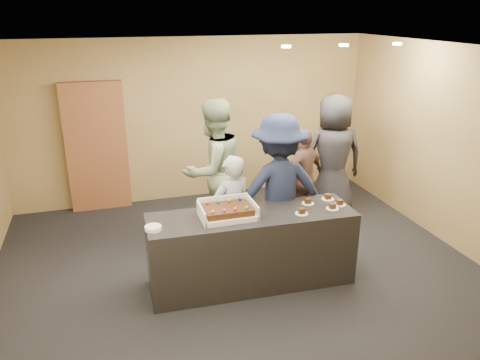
{
  "coord_description": "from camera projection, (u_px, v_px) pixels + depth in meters",
  "views": [
    {
      "loc": [
        -1.5,
        -5.09,
        3.13
      ],
      "look_at": [
        0.05,
        0.0,
        1.16
      ],
      "focal_mm": 35.0,
      "sensor_mm": 36.0,
      "label": 1
    }
  ],
  "objects": [
    {
      "name": "plate_stack",
      "position": [
        153.0,
        228.0,
        4.97
      ],
      "size": [
        0.18,
        0.18,
        0.04
      ],
      "primitive_type": "cylinder",
      "color": "white",
      "rests_on": "serving_counter"
    },
    {
      "name": "person_dark_suit",
      "position": [
        333.0,
        158.0,
        7.12
      ],
      "size": [
        1.01,
        0.71,
        1.95
      ],
      "primitive_type": "imported",
      "rotation": [
        0.0,
        0.0,
        3.04
      ],
      "color": "#27262B",
      "rests_on": "floor"
    },
    {
      "name": "room",
      "position": [
        236.0,
        165.0,
        5.6
      ],
      "size": [
        6.04,
        6.0,
        2.7
      ],
      "color": "black",
      "rests_on": "ground"
    },
    {
      "name": "sheet_cake",
      "position": [
        228.0,
        209.0,
        5.24
      ],
      "size": [
        0.53,
        0.36,
        0.11
      ],
      "color": "#311A0B",
      "rests_on": "cake_box"
    },
    {
      "name": "storage_cabinet",
      "position": [
        97.0,
        147.0,
        7.43
      ],
      "size": [
        0.94,
        0.15,
        2.07
      ],
      "primitive_type": "cube",
      "color": "brown",
      "rests_on": "floor"
    },
    {
      "name": "cake_box",
      "position": [
        227.0,
        213.0,
        5.28
      ],
      "size": [
        0.62,
        0.43,
        0.18
      ],
      "color": "white",
      "rests_on": "serving_counter"
    },
    {
      "name": "slice_e",
      "position": [
        340.0,
        203.0,
        5.6
      ],
      "size": [
        0.15,
        0.15,
        0.07
      ],
      "color": "white",
      "rests_on": "serving_counter"
    },
    {
      "name": "slice_b",
      "position": [
        308.0,
        202.0,
        5.63
      ],
      "size": [
        0.15,
        0.15,
        0.07
      ],
      "color": "white",
      "rests_on": "serving_counter"
    },
    {
      "name": "slice_a",
      "position": [
        302.0,
        212.0,
        5.36
      ],
      "size": [
        0.15,
        0.15,
        0.07
      ],
      "color": "white",
      "rests_on": "serving_counter"
    },
    {
      "name": "slice_c",
      "position": [
        332.0,
        207.0,
        5.49
      ],
      "size": [
        0.15,
        0.15,
        0.07
      ],
      "color": "white",
      "rests_on": "serving_counter"
    },
    {
      "name": "slice_d",
      "position": [
        328.0,
        198.0,
        5.76
      ],
      "size": [
        0.15,
        0.15,
        0.07
      ],
      "color": "white",
      "rests_on": "serving_counter"
    },
    {
      "name": "ceiling_spotlights",
      "position": [
        344.0,
        45.0,
        6.02
      ],
      "size": [
        1.72,
        0.12,
        0.03
      ],
      "color": "#FFEAC6",
      "rests_on": "ceiling"
    },
    {
      "name": "person_brown_extra",
      "position": [
        303.0,
        178.0,
        6.88
      ],
      "size": [
        0.96,
        0.76,
        1.53
      ],
      "primitive_type": "imported",
      "rotation": [
        0.0,
        0.0,
        3.66
      ],
      "color": "brown",
      "rests_on": "floor"
    },
    {
      "name": "person_navy_man",
      "position": [
        278.0,
        190.0,
        5.88
      ],
      "size": [
        1.26,
        0.74,
        1.94
      ],
      "primitive_type": "imported",
      "rotation": [
        0.0,
        0.0,
        3.13
      ],
      "color": "#19213B",
      "rests_on": "floor"
    },
    {
      "name": "person_server_grey",
      "position": [
        232.0,
        213.0,
        5.78
      ],
      "size": [
        0.62,
        0.5,
        1.48
      ],
      "primitive_type": "imported",
      "rotation": [
        0.0,
        0.0,
        3.44
      ],
      "color": "#A9A8AD",
      "rests_on": "floor"
    },
    {
      "name": "person_sage_man",
      "position": [
        214.0,
        171.0,
        6.49
      ],
      "size": [
        1.2,
        1.09,
        2.0
      ],
      "primitive_type": "imported",
      "rotation": [
        0.0,
        0.0,
        3.57
      ],
      "color": "gray",
      "rests_on": "floor"
    },
    {
      "name": "serving_counter",
      "position": [
        251.0,
        249.0,
        5.51
      ],
      "size": [
        2.42,
        0.79,
        0.9
      ],
      "primitive_type": "cube",
      "rotation": [
        0.0,
        0.0,
        -0.04
      ],
      "color": "black",
      "rests_on": "floor"
    }
  ]
}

